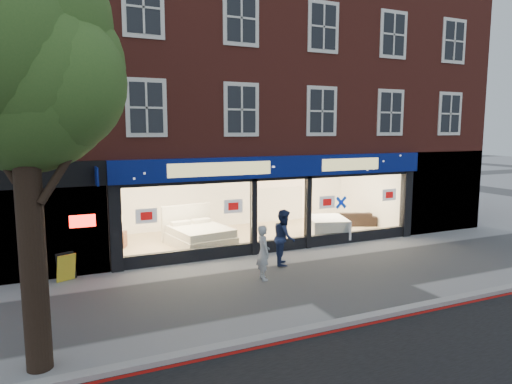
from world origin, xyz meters
TOP-DOWN VIEW (x-y plane):
  - ground at (0.00, 0.00)m, footprint 120.00×120.00m
  - kerb_line at (0.00, -3.10)m, footprint 60.00×0.10m
  - kerb_stone at (0.00, -2.90)m, footprint 60.00×0.25m
  - showroom_floor at (0.00, 5.25)m, footprint 11.00×4.50m
  - building at (-0.02, 6.93)m, footprint 19.00×8.26m
  - street_tree at (-7.57, -2.20)m, footprint 4.00×3.20m
  - display_bed at (-2.46, 4.68)m, footprint 2.25×2.58m
  - bedside_table at (-5.10, 5.47)m, footprint 0.59×0.59m
  - mattress_stack at (2.49, 4.02)m, footprint 1.88×2.12m
  - sofa at (4.58, 5.24)m, footprint 2.12×1.49m
  - a_board at (-6.90, 2.70)m, footprint 0.60×0.50m
  - pedestrian_grey at (-1.86, 0.57)m, footprint 0.43×0.60m
  - pedestrian_blue at (-0.65, 1.60)m, footprint 0.96×1.04m

SIDE VIEW (x-z plane):
  - ground at x=0.00m, z-range 0.00..0.00m
  - kerb_line at x=0.00m, z-range 0.00..0.01m
  - showroom_floor at x=0.00m, z-range 0.00..0.10m
  - kerb_stone at x=0.00m, z-range 0.00..0.12m
  - bedside_table at x=-5.10m, z-range 0.10..0.65m
  - sofa at x=4.58m, z-range 0.10..0.68m
  - a_board at x=-6.90m, z-range 0.00..0.78m
  - mattress_stack at x=2.49m, z-range 0.10..0.80m
  - display_bed at x=-2.46m, z-range -0.19..1.12m
  - pedestrian_grey at x=-1.86m, z-range 0.00..1.54m
  - pedestrian_blue at x=-0.65m, z-range 0.00..1.73m
  - street_tree at x=-7.57m, z-range 1.64..8.24m
  - building at x=-0.02m, z-range 1.52..11.82m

